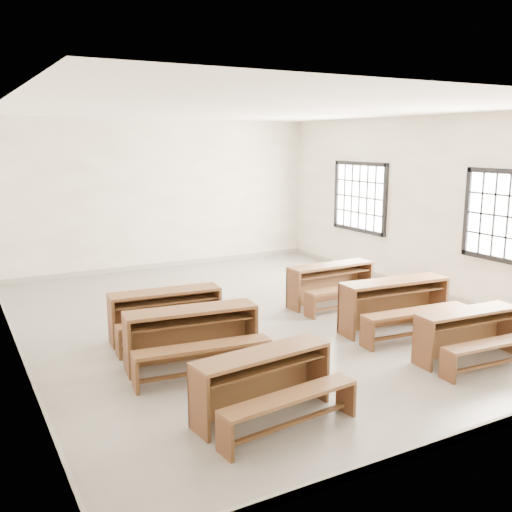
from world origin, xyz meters
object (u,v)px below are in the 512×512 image
desk_set_5 (332,281)px  desk_set_0 (265,380)px  desk_set_3 (469,332)px  desk_set_4 (396,302)px  desk_set_1 (193,333)px  desk_set_2 (166,311)px

desk_set_5 → desk_set_0: bearing=-136.6°
desk_set_0 → desk_set_5: desk_set_5 is taller
desk_set_3 → desk_set_5: 2.88m
desk_set_4 → desk_set_3: bearing=-84.6°
desk_set_1 → desk_set_3: 3.49m
desk_set_3 → desk_set_4: bearing=94.8°
desk_set_1 → desk_set_2: desk_set_1 is taller
desk_set_4 → desk_set_0: bearing=-150.3°
desk_set_1 → desk_set_4: (3.14, -0.17, 0.01)m
desk_set_1 → desk_set_3: (3.16, -1.49, -0.05)m
desk_set_2 → desk_set_5: size_ratio=1.03×
desk_set_4 → desk_set_5: (-0.01, 1.56, -0.03)m
desk_set_4 → desk_set_5: bearing=95.1°
desk_set_1 → desk_set_0: bearing=-78.5°
desk_set_3 → desk_set_5: desk_set_5 is taller
desk_set_2 → desk_set_3: desk_set_2 is taller
desk_set_1 → desk_set_4: desk_set_4 is taller
desk_set_3 → desk_set_5: bearing=94.6°
desk_set_0 → desk_set_2: desk_set_2 is taller
desk_set_0 → desk_set_3: size_ratio=1.06×
desk_set_4 → desk_set_1: bearing=-178.4°
desk_set_1 → desk_set_2: (0.06, 1.10, -0.02)m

